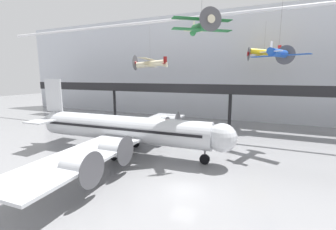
# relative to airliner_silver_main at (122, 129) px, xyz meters

# --- Properties ---
(ground_plane) EXTENTS (260.00, 260.00, 0.00)m
(ground_plane) POSITION_rel_airliner_silver_main_xyz_m (11.95, -7.08, -3.65)
(ground_plane) COLOR gray
(hangar_back_wall) EXTENTS (140.00, 3.00, 27.27)m
(hangar_back_wall) POSITION_rel_airliner_silver_main_xyz_m (11.95, 33.65, 9.99)
(hangar_back_wall) COLOR silver
(hangar_back_wall) RESTS_ON ground
(mezzanine_walkway) EXTENTS (110.00, 3.20, 9.50)m
(mezzanine_walkway) POSITION_rel_airliner_silver_main_xyz_m (11.95, 22.05, 4.21)
(mezzanine_walkway) COLOR black
(mezzanine_walkway) RESTS_ON ground
(ceiling_truss_beam) EXTENTS (120.00, 0.60, 0.60)m
(ceiling_truss_beam) POSITION_rel_airliner_silver_main_xyz_m (11.95, 18.71, 18.93)
(ceiling_truss_beam) COLOR silver
(airliner_silver_main) EXTENTS (32.57, 36.89, 10.72)m
(airliner_silver_main) POSITION_rel_airliner_silver_main_xyz_m (0.00, 0.00, 0.00)
(airliner_silver_main) COLOR silver
(airliner_silver_main) RESTS_ON ground
(suspended_plane_green_biplane) EXTENTS (7.19, 6.68, 5.83)m
(suspended_plane_green_biplane) POSITION_rel_airliner_silver_main_xyz_m (10.34, 3.86, 13.99)
(suspended_plane_green_biplane) COLOR #1E6B33
(suspended_plane_blue_trainer) EXTENTS (8.04, 6.91, 9.25)m
(suspended_plane_blue_trainer) POSITION_rel_airliner_silver_main_xyz_m (20.07, 10.30, 10.76)
(suspended_plane_blue_trainer) COLOR #1E4CAD
(suspended_plane_cream_biplane) EXTENTS (8.12, 9.86, 9.64)m
(suspended_plane_cream_biplane) POSITION_rel_airliner_silver_main_xyz_m (-5.83, 20.06, 10.31)
(suspended_plane_cream_biplane) COLOR beige
(suspended_plane_yellow_lowwing) EXTENTS (6.95, 8.35, 7.92)m
(suspended_plane_yellow_lowwing) POSITION_rel_airliner_silver_main_xyz_m (17.96, 26.05, 12.44)
(suspended_plane_yellow_lowwing) COLOR yellow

